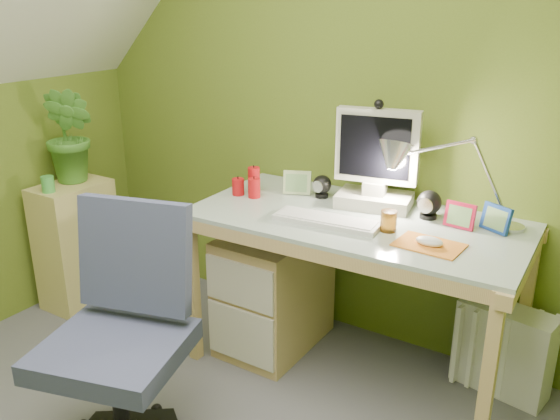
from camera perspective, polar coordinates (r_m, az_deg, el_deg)
The scene contains 19 objects.
wall_back at distance 3.00m, azimuth 6.26°, elevation 9.61°, with size 3.20×0.01×2.40m, color #5C7223.
desk at distance 2.84m, azimuth 7.10°, elevation -8.24°, with size 1.49×0.74×0.80m, color tan, non-canonical shape.
monitor at distance 2.76m, azimuth 9.30°, elevation 5.13°, with size 0.35×0.20×0.48m, color #B7B5A4, non-canonical shape.
speaker_left at distance 2.91m, azimuth 4.07°, elevation 2.27°, with size 0.09×0.09×0.11m, color black, non-canonical shape.
speaker_right at distance 2.70m, azimuth 14.16°, elevation 0.53°, with size 0.11×0.11×0.13m, color black, non-canonical shape.
keyboard at distance 2.59m, azimuth 4.54°, elevation -1.04°, with size 0.47×0.15×0.02m, color silver.
mousepad at distance 2.43m, azimuth 14.16°, elevation -3.29°, with size 0.26×0.18×0.01m, color orange.
mouse at distance 2.42m, azimuth 14.19°, elevation -2.95°, with size 0.11×0.07×0.04m, color silver.
amber_tumbler at distance 2.53m, azimuth 10.41°, elevation -1.05°, with size 0.07×0.07×0.09m, color #985D16.
candle_cluster at distance 2.95m, azimuth -2.98°, elevation 2.73°, with size 0.17×0.15×0.13m, color #B50F13, non-canonical shape.
photo_frame_red at distance 2.63m, azimuth 16.93°, elevation -0.49°, with size 0.13×0.02×0.11m, color red.
photo_frame_blue at distance 2.64m, azimuth 20.08°, elevation -0.76°, with size 0.13×0.02×0.11m, color #163D97.
photo_frame_green at distance 2.95m, azimuth 1.66°, elevation 2.66°, with size 0.14×0.02×0.12m, color #AABF83.
desk_lamp at distance 2.61m, azimuth 18.43°, elevation 4.47°, with size 0.53×0.23×0.57m, color silver, non-canonical shape.
side_ledge at distance 3.65m, azimuth -18.96°, elevation -3.14°, with size 0.27×0.42×0.73m, color tan.
potted_plant at distance 3.50m, azimuth -19.49°, elevation 6.79°, with size 0.30×0.24×0.54m, color #427D29.
green_cup at distance 3.42m, azimuth -21.44°, elevation 2.33°, with size 0.07×0.07×0.09m, color green.
task_chair at distance 2.33m, azimuth -15.73°, elevation -12.39°, with size 0.57×0.57×1.03m, color #393E5D, non-canonical shape.
radiator at distance 2.96m, azimuth 20.69°, elevation -12.45°, with size 0.42×0.17×0.42m, color silver.
Camera 1 is at (1.31, -1.05, 1.73)m, focal length 38.00 mm.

